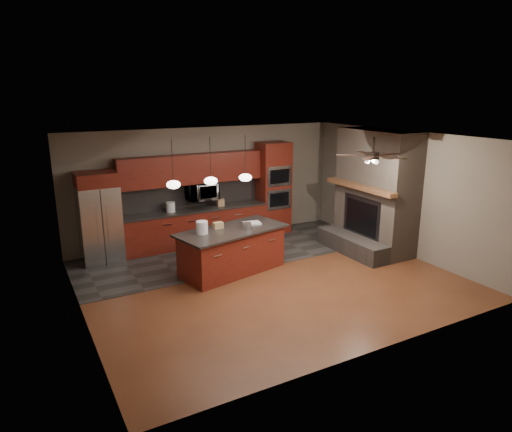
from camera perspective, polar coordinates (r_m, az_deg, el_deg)
ground at (r=9.21m, az=1.59°, el=-7.87°), size 7.00×7.00×0.00m
ceiling at (r=8.51m, az=1.73°, el=9.74°), size 7.00×6.00×0.02m
back_wall at (r=11.38m, az=-6.01°, el=3.95°), size 7.00×0.02×2.80m
right_wall at (r=10.91m, az=17.76°, el=2.81°), size 0.02×6.00×2.80m
left_wall at (r=7.67m, az=-21.55°, el=-2.66°), size 0.02×6.00×2.80m
slate_tile_patch at (r=10.69m, az=-3.29°, el=-4.50°), size 7.00×2.40×0.01m
fireplace_column at (r=10.88m, az=14.52°, el=2.47°), size 1.30×2.10×2.80m
back_cabinetry at (r=11.09m, az=-7.68°, el=0.91°), size 3.59×0.64×2.20m
oven_tower at (r=11.90m, az=2.17°, el=3.51°), size 0.80×0.63×2.38m
microwave at (r=11.07m, az=-6.80°, el=3.08°), size 0.73×0.41×0.50m
refrigerator at (r=10.38m, az=-18.98°, el=-0.21°), size 0.85×0.75×1.99m
kitchen_island at (r=9.42m, az=-3.01°, el=-4.31°), size 2.45×1.51×0.92m
white_bucket at (r=9.01m, az=-6.77°, el=-1.44°), size 0.27×0.27×0.25m
paint_can at (r=9.27m, az=-1.15°, el=-1.25°), size 0.22×0.22×0.13m
paint_tray at (r=9.63m, az=-0.51°, el=-0.90°), size 0.39×0.30×0.04m
cardboard_box at (r=9.35m, az=-4.78°, el=-1.17°), size 0.20×0.15×0.12m
counter_bucket at (r=10.82m, az=-10.62°, el=1.10°), size 0.25×0.25×0.23m
counter_box at (r=11.22m, az=-4.44°, el=1.69°), size 0.18×0.15×0.18m
pendant_left at (r=8.59m, az=-10.28°, el=3.91°), size 0.26×0.26×0.92m
pendant_center at (r=8.85m, az=-5.67°, el=4.42°), size 0.26×0.26×0.92m
pendant_right at (r=9.16m, az=-1.35°, el=4.86°), size 0.26×0.26×0.92m
ceiling_fan at (r=8.98m, az=14.40°, el=7.37°), size 1.27×1.33×0.41m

